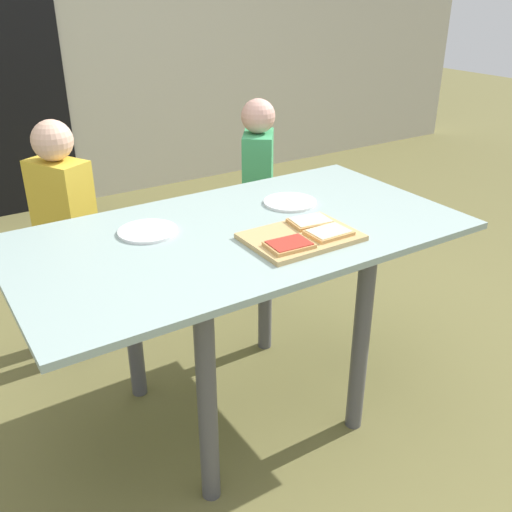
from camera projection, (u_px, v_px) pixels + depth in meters
ground_plane at (243, 407)px, 2.23m from camera, size 16.00×16.00×0.00m
house_wall_back at (24, 22)px, 3.74m from camera, size 8.00×0.20×2.49m
dining_table at (241, 261)px, 1.95m from camera, size 1.49×0.80×0.75m
cutting_board at (301, 237)px, 1.83m from camera, size 0.35×0.25×0.02m
pizza_slice_near_right at (329, 233)px, 1.82m from camera, size 0.14×0.10×0.01m
pizza_slice_near_left at (289, 245)px, 1.74m from camera, size 0.14×0.11×0.01m
pizza_slice_far_right at (311, 222)px, 1.90m from camera, size 0.15×0.12×0.01m
plate_white_left at (148, 231)px, 1.88m from camera, size 0.20×0.20×0.01m
plate_white_right at (290, 202)px, 2.12m from camera, size 0.20×0.20×0.01m
child_left at (66, 227)px, 2.35m from camera, size 0.23×0.28×1.02m
child_right at (258, 186)px, 2.85m from camera, size 0.25×0.28×1.00m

